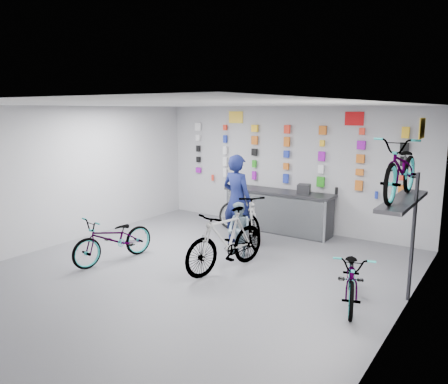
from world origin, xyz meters
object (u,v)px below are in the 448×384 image
Objects in this scene: counter at (278,212)px; clerk at (237,200)px; bike_left at (114,239)px; customer at (239,230)px; bike_center at (226,240)px; bike_right at (352,277)px; bike_service at (246,217)px.

counter is 1.36× the size of clerk.
bike_left is 1.58× the size of customer.
bike_left is 2.22m from bike_center.
customer reaches higher than counter.
bike_center reaches higher than bike_right.
bike_service is 1.78× the size of customer.
bike_center is at bearing -57.23° from customer.
clerk is (-0.28, -1.42, 0.50)m from counter.
bike_center is 1.14× the size of bike_right.
counter is 4.10m from bike_right.
bike_right is at bearing 158.65° from clerk.
bike_left is at bearing -113.94° from counter.
bike_service is at bearing 121.44° from bike_center.
bike_left is 0.89× the size of bike_service.
bike_service is 0.92m from customer.
clerk is at bearing -101.09° from counter.
customer is (1.85, 1.62, 0.09)m from bike_left.
bike_center is at bearing 121.08° from clerk.
clerk reaches higher than counter.
bike_service is 0.46m from clerk.
bike_left is 2.46m from customer.
bike_center is 0.81m from customer.
customer is at bearing -115.45° from bike_service.
customer is (0.48, -0.67, -0.44)m from clerk.
bike_left is 1.05× the size of bike_right.
bike_left is at bearing 170.71° from bike_right.
clerk is at bearing 134.39° from bike_right.
bike_center is (0.41, -2.87, 0.09)m from counter.
bike_right is at bearing -46.99° from counter.
bike_center is 1.67m from clerk.
counter is at bearing 110.88° from bike_center.
bike_service is (-0.55, 1.63, 0.02)m from bike_center.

